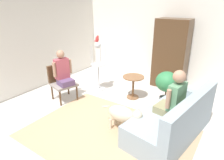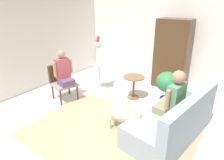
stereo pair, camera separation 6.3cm
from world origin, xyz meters
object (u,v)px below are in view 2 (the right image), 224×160
Objects in this scene: armchair at (62,79)px; potted_plant at (167,84)px; couch at (173,121)px; armoire_cabinet at (172,54)px; person_on_armchair at (63,70)px; parrot at (98,39)px; bird_cage_stand at (99,65)px; person_on_couch at (173,98)px; round_end_table at (134,84)px; dog at (123,114)px.

armchair reaches higher than potted_plant.
couch is 1.05× the size of armoire_cabinet.
person_on_armchair is 1.25m from parrot.
bird_cage_stand reaches higher than person_on_armchair.
armchair is 1.06× the size of person_on_armchair.
bird_cage_stand is at bearing 159.63° from person_on_couch.
round_end_table is at bearing 4.13° from bird_cage_stand.
parrot is at bearing 73.79° from person_on_armchair.
person_on_couch is 0.97× the size of dog.
bird_cage_stand is (-1.08, -0.08, 0.32)m from round_end_table.
potted_plant is at bearing 2.16° from round_end_table.
parrot is (0.30, 1.03, 0.65)m from person_on_armchair.
person_on_couch is 0.45× the size of armoire_cabinet.
person_on_armchair is at bearing -15.81° from armchair.
couch is at bearing 3.03° from person_on_armchair.
armoire_cabinet is at bearing 106.44° from potted_plant.
potted_plant is at bearing 26.69° from person_on_armchair.
person_on_armchair is 1.42× the size of round_end_table.
person_on_couch is at bearing -64.92° from potted_plant.
person_on_armchair reaches higher than armchair.
bird_cage_stand is at bearing 65.77° from armchair.
armoire_cabinet is at bearing 41.24° from parrot.
person_on_couch is (-0.05, -0.02, 0.49)m from couch.
parrot reaches higher than round_end_table.
person_on_armchair is (-2.78, -0.15, 0.49)m from couch.
round_end_table is at bearing 143.89° from person_on_couch.
potted_plant is (-0.52, 0.99, 0.27)m from couch.
couch is at bearing 22.93° from person_on_couch.
person_on_couch is 1.14m from potted_plant.
armchair is at bearing -177.84° from couch.
dog is (2.06, -0.33, -0.16)m from armchair.
parrot is (-2.44, 0.90, 0.66)m from person_on_couch.
dog is 2.36m from parrot.
round_end_table is (1.53, 1.07, -0.13)m from armchair.
armoire_cabinet reaches higher than round_end_table.
person_on_couch reaches higher than person_on_armchair.
armchair is at bearing -178.22° from person_on_couch.
bird_cage_stand is at bearing 160.42° from couch.
couch is 2.53m from armoire_cabinet.
dog is (-0.81, -0.42, -0.43)m from person_on_couch.
bird_cage_stand is at bearing -176.75° from potted_plant.
person_on_armchair is at bearing -176.97° from couch.
person_on_armchair is at bearing -177.35° from person_on_couch.
bird_cage_stand is at bearing -175.87° from round_end_table.
potted_plant is (1.96, 0.11, -0.88)m from parrot.
armchair is 1.51× the size of round_end_table.
parrot is (-1.10, -0.08, 1.06)m from round_end_table.
person_on_couch is at bearing 2.65° from person_on_armchair.
bird_cage_stand reaches higher than dog.
person_on_couch is 4.91× the size of parrot.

